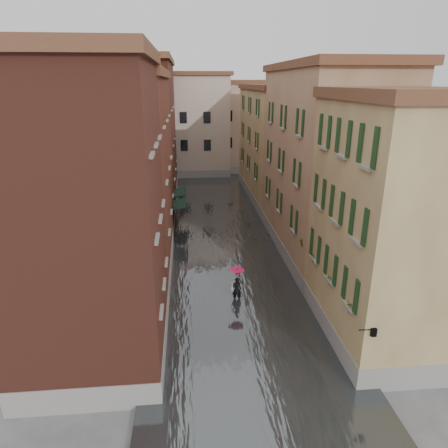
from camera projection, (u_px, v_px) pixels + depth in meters
name	position (u px, v px, depth m)	size (l,w,h in m)	color
ground	(241.00, 318.00, 21.86)	(120.00, 120.00, 0.00)	#575759
floodwater	(221.00, 233.00, 34.02)	(10.00, 60.00, 0.20)	#3F4346
building_left_near	(89.00, 223.00, 17.19)	(6.00, 8.00, 13.00)	brown
building_left_mid	(125.00, 173.00, 27.59)	(6.00, 14.00, 12.50)	brown
building_left_far	(145.00, 135.00, 41.41)	(6.00, 16.00, 14.00)	brown
building_right_near	(397.00, 228.00, 18.67)	(6.00, 8.00, 11.50)	olive
building_right_mid	(322.00, 166.00, 28.73)	(6.00, 14.00, 13.00)	tan
building_right_far	(277.00, 146.00, 43.06)	(6.00, 16.00, 11.50)	olive
building_end_cream	(184.00, 126.00, 55.06)	(12.00, 9.00, 13.00)	#C3AD9B
building_end_pink	(246.00, 128.00, 57.89)	(10.00, 9.00, 12.00)	tan
awning_near	(179.00, 205.00, 33.57)	(1.09, 3.07, 2.80)	black
awning_far	(180.00, 193.00, 37.20)	(1.09, 3.19, 2.80)	black
wall_lantern	(373.00, 331.00, 15.60)	(0.71, 0.22, 0.35)	black
window_planters	(317.00, 253.00, 21.46)	(0.59, 10.56, 0.84)	brown
pedestrian_main	(237.00, 283.00, 23.15)	(0.86, 0.86, 2.06)	black
pedestrian_far	(182.00, 200.00, 41.04)	(0.71, 0.55, 1.45)	black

